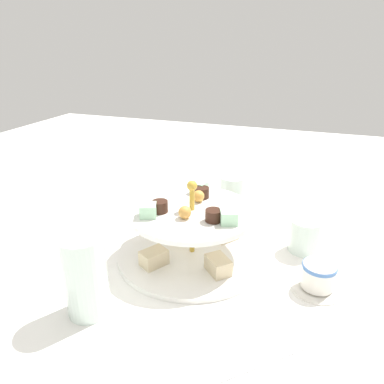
{
  "coord_description": "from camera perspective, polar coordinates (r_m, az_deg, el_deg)",
  "views": [
    {
      "loc": [
        -0.21,
        0.59,
        0.41
      ],
      "look_at": [
        0.0,
        0.0,
        0.14
      ],
      "focal_mm": 33.89,
      "sensor_mm": 36.0,
      "label": 1
    }
  ],
  "objects": [
    {
      "name": "water_glass_tall_right",
      "position": [
        0.6,
        -16.43,
        -12.51
      ],
      "size": [
        0.07,
        0.07,
        0.14
      ],
      "primitive_type": "cylinder",
      "color": "silver",
      "rests_on": "ground_plane"
    },
    {
      "name": "butter_knife_right",
      "position": [
        0.55,
        10.05,
        -25.01
      ],
      "size": [
        0.13,
        0.13,
        0.0
      ],
      "primitive_type": "cube",
      "rotation": [
        0.0,
        0.0,
        3.89
      ],
      "color": "silver",
      "rests_on": "ground_plane"
    },
    {
      "name": "ground_plane",
      "position": [
        0.75,
        -0.0,
        -9.9
      ],
      "size": [
        2.4,
        2.4,
        0.0
      ],
      "primitive_type": "plane",
      "color": "white"
    },
    {
      "name": "tiered_serving_stand",
      "position": [
        0.73,
        -0.02,
        -6.76
      ],
      "size": [
        0.3,
        0.3,
        0.16
      ],
      "color": "white",
      "rests_on": "ground_plane"
    },
    {
      "name": "teacup_with_saucer",
      "position": [
        0.68,
        19.22,
        -12.57
      ],
      "size": [
        0.09,
        0.09,
        0.05
      ],
      "color": "white",
      "rests_on": "ground_plane"
    },
    {
      "name": "water_glass_short_left",
      "position": [
        0.78,
        17.36,
        -6.55
      ],
      "size": [
        0.06,
        0.06,
        0.07
      ],
      "primitive_type": "cylinder",
      "color": "silver",
      "rests_on": "ground_plane"
    },
    {
      "name": "water_glass_mid_back",
      "position": [
        0.9,
        6.31,
        -0.66
      ],
      "size": [
        0.06,
        0.06,
        0.1
      ],
      "primitive_type": "cylinder",
      "color": "silver",
      "rests_on": "ground_plane"
    },
    {
      "name": "butter_knife_left",
      "position": [
        0.92,
        -14.56,
        -3.95
      ],
      "size": [
        0.06,
        0.17,
        0.0
      ],
      "primitive_type": "cube",
      "rotation": [
        0.0,
        0.0,
        1.27
      ],
      "color": "silver",
      "rests_on": "ground_plane"
    }
  ]
}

